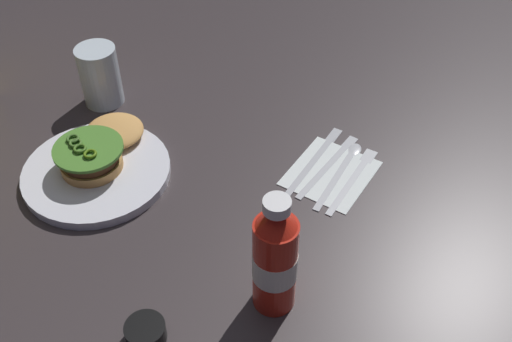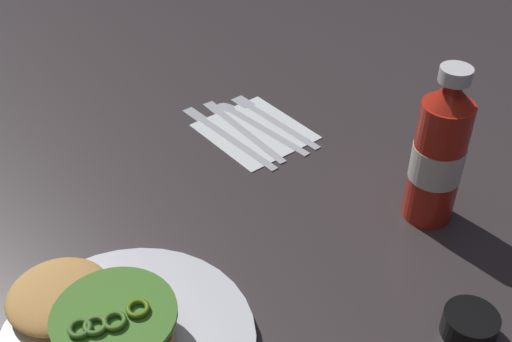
# 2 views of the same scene
# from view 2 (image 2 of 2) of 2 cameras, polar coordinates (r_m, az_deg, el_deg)

# --- Properties ---
(ground_plane) EXTENTS (3.00, 3.00, 0.00)m
(ground_plane) POSITION_cam_2_polar(r_m,az_deg,el_deg) (0.69, 0.24, -12.86)
(ground_plane) COLOR #383032
(burger_sandwich) EXTENTS (0.20, 0.12, 0.05)m
(burger_sandwich) POSITION_cam_2_polar(r_m,az_deg,el_deg) (0.67, -14.31, -12.46)
(burger_sandwich) COLOR tan
(burger_sandwich) RESTS_ON dinner_plate
(ketchup_bottle) EXTENTS (0.06, 0.06, 0.21)m
(ketchup_bottle) POSITION_cam_2_polar(r_m,az_deg,el_deg) (0.78, 16.05, 1.47)
(ketchup_bottle) COLOR red
(ketchup_bottle) RESTS_ON ground_plane
(condiment_cup) EXTENTS (0.06, 0.06, 0.03)m
(condiment_cup) POSITION_cam_2_polar(r_m,az_deg,el_deg) (0.70, 18.62, -12.92)
(condiment_cup) COLOR black
(condiment_cup) RESTS_ON ground_plane
(napkin) EXTENTS (0.17, 0.15, 0.00)m
(napkin) POSITION_cam_2_polar(r_m,az_deg,el_deg) (0.95, -0.11, 3.60)
(napkin) COLOR white
(napkin) RESTS_ON ground_plane
(fork_utensil) EXTENTS (0.19, 0.04, 0.00)m
(fork_utensil) POSITION_cam_2_polar(r_m,az_deg,el_deg) (0.99, 1.01, 5.04)
(fork_utensil) COLOR silver
(fork_utensil) RESTS_ON napkin
(spoon_utensil) EXTENTS (0.19, 0.03, 0.00)m
(spoon_utensil) POSITION_cam_2_polar(r_m,az_deg,el_deg) (0.98, -0.69, 4.74)
(spoon_utensil) COLOR silver
(spoon_utensil) RESTS_ON napkin
(steak_knife) EXTENTS (0.20, 0.05, 0.00)m
(steak_knife) POSITION_cam_2_polar(r_m,az_deg,el_deg) (0.96, -1.63, 4.16)
(steak_knife) COLOR silver
(steak_knife) RESTS_ON napkin
(butter_knife) EXTENTS (0.21, 0.04, 0.00)m
(butter_knife) POSITION_cam_2_polar(r_m,az_deg,el_deg) (0.95, -3.05, 3.58)
(butter_knife) COLOR silver
(butter_knife) RESTS_ON napkin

